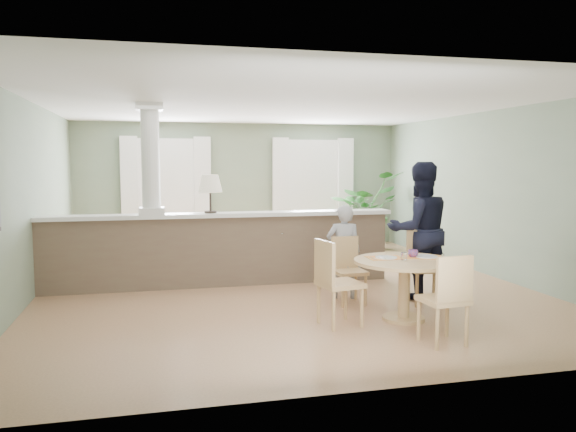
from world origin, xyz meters
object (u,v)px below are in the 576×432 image
object	(u,v)px
sofa	(193,246)
chair_near	(447,296)
dining_table	(405,272)
chair_side	(334,279)
man_person	(419,230)
child_person	(344,252)
houseplant	(365,211)
chair_far_boy	(348,267)
chair_far_man	(424,263)

from	to	relation	value
sofa	chair_near	xyz separation A→B (m)	(2.22, -4.82, 0.12)
dining_table	chair_near	size ratio (longest dim) A/B	1.27
dining_table	chair_side	world-z (taller)	chair_side
man_person	child_person	bearing A→B (deg)	-10.25
dining_table	man_person	bearing A→B (deg)	55.43
dining_table	man_person	world-z (taller)	man_person
man_person	houseplant	bearing A→B (deg)	-100.29
chair_far_boy	chair_near	xyz separation A→B (m)	(0.38, -1.92, 0.04)
chair_far_man	chair_near	bearing A→B (deg)	-101.74
dining_table	chair_far_boy	xyz separation A→B (m)	(-0.37, 0.94, -0.09)
sofa	man_person	bearing A→B (deg)	-30.10
child_person	chair_far_man	bearing A→B (deg)	167.13
chair_far_man	chair_near	size ratio (longest dim) A/B	1.02
houseplant	chair_far_man	distance (m)	4.53
dining_table	child_person	bearing A→B (deg)	106.58
chair_far_man	man_person	distance (m)	0.49
dining_table	child_person	world-z (taller)	child_person
dining_table	child_person	distance (m)	1.23
man_person	chair_side	bearing A→B (deg)	34.33
chair_far_boy	child_person	distance (m)	0.29
houseplant	man_person	xyz separation A→B (m)	(-0.83, -4.17, 0.10)
man_person	sofa	bearing A→B (deg)	-43.96
houseplant	chair_near	bearing A→B (deg)	-103.66
sofa	man_person	size ratio (longest dim) A/B	1.46
chair_far_man	chair_near	world-z (taller)	chair_far_man
chair_far_boy	chair_far_man	world-z (taller)	chair_far_man
chair_side	houseplant	bearing A→B (deg)	-35.55
sofa	chair_side	size ratio (longest dim) A/B	2.75
dining_table	chair_side	distance (m)	0.89
sofa	chair_far_man	world-z (taller)	chair_far_man
man_person	chair_near	bearing A→B (deg)	72.18
houseplant	child_person	bearing A→B (deg)	-114.98
chair_far_man	child_person	world-z (taller)	child_person
chair_far_man	chair_near	xyz separation A→B (m)	(-0.61, -1.69, -0.01)
dining_table	chair_far_man	world-z (taller)	chair_far_man
chair_side	chair_far_man	bearing A→B (deg)	-73.92
dining_table	chair_near	bearing A→B (deg)	-89.42
sofa	chair_near	size ratio (longest dim) A/B	2.90
chair_near	chair_side	bearing A→B (deg)	-50.28
dining_table	child_person	size ratio (longest dim) A/B	0.92
chair_far_boy	man_person	xyz separation A→B (m)	(1.05, 0.04, 0.45)
chair_far_man	dining_table	bearing A→B (deg)	-122.91
chair_far_boy	man_person	distance (m)	1.14
houseplant	dining_table	bearing A→B (deg)	-106.23
sofa	child_person	world-z (taller)	child_person
chair_side	sofa	bearing A→B (deg)	7.81
child_person	man_person	size ratio (longest dim) A/B	0.69
sofa	dining_table	bearing A→B (deg)	-45.34
houseplant	chair_far_man	world-z (taller)	houseplant
chair_far_man	chair_side	world-z (taller)	chair_side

